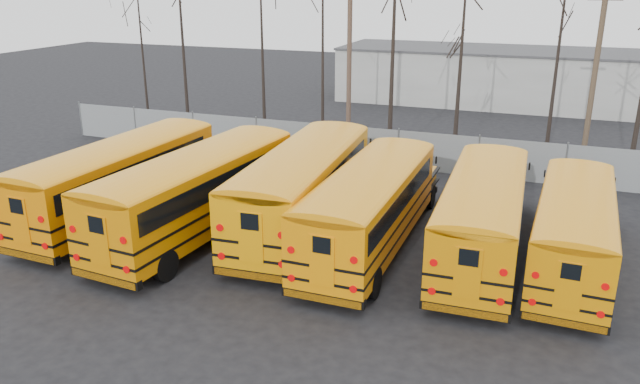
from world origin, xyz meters
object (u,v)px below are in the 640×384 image
at_px(bus_a, 123,173).
at_px(utility_pole_right, 594,78).
at_px(utility_pole_left, 349,60).
at_px(bus_c, 305,181).
at_px(bus_f, 575,223).
at_px(bus_e, 484,209).
at_px(bus_b, 201,186).
at_px(bus_d, 372,201).

bearing_deg(bus_a, utility_pole_right, 41.63).
bearing_deg(utility_pole_left, bus_a, -121.55).
distance_m(bus_c, bus_f, 9.64).
xyz_separation_m(bus_e, utility_pole_left, (-9.66, 14.66, 2.88)).
xyz_separation_m(bus_b, utility_pole_right, (13.77, 14.74, 2.65)).
height_order(bus_b, utility_pole_right, utility_pole_right).
bearing_deg(bus_e, bus_f, -0.55).
height_order(bus_c, bus_e, bus_c).
height_order(utility_pole_left, utility_pole_right, utility_pole_left).
height_order(bus_a, utility_pole_right, utility_pole_right).
bearing_deg(bus_d, bus_f, 6.32).
xyz_separation_m(bus_d, utility_pole_right, (7.40, 13.77, 2.75)).
height_order(bus_d, utility_pole_left, utility_pole_left).
bearing_deg(utility_pole_right, bus_f, -96.73).
bearing_deg(bus_b, bus_a, 178.72).
xyz_separation_m(bus_a, bus_e, (13.99, 1.17, -0.11)).
relative_size(bus_a, bus_b, 0.98).
bearing_deg(bus_c, utility_pole_right, 47.93).
relative_size(bus_a, utility_pole_right, 1.31).
relative_size(bus_b, bus_e, 1.09).
bearing_deg(bus_c, bus_d, -20.46).
bearing_deg(bus_e, utility_pole_right, 73.10).
xyz_separation_m(bus_d, bus_e, (3.80, 0.62, -0.04)).
bearing_deg(bus_a, bus_f, 6.61).
distance_m(bus_d, bus_f, 6.76).
relative_size(bus_a, bus_e, 1.06).
bearing_deg(bus_a, bus_e, 7.25).
xyz_separation_m(bus_c, bus_f, (9.64, -0.22, -0.29)).
distance_m(bus_b, utility_pole_left, 16.49).
bearing_deg(utility_pole_left, bus_f, -65.50).
height_order(bus_d, bus_f, bus_d).
distance_m(utility_pole_left, utility_pole_right, 13.34).
height_order(bus_f, utility_pole_right, utility_pole_right).
height_order(bus_b, bus_c, bus_c).
bearing_deg(bus_d, bus_b, -170.74).
distance_m(bus_a, bus_f, 16.96).
bearing_deg(utility_pole_right, bus_c, -132.46).
height_order(bus_a, utility_pole_left, utility_pole_left).
relative_size(bus_e, utility_pole_left, 1.21).
relative_size(bus_d, bus_f, 1.10).
xyz_separation_m(bus_b, bus_f, (13.10, 1.64, -0.27)).
bearing_deg(bus_c, utility_pole_left, 98.18).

